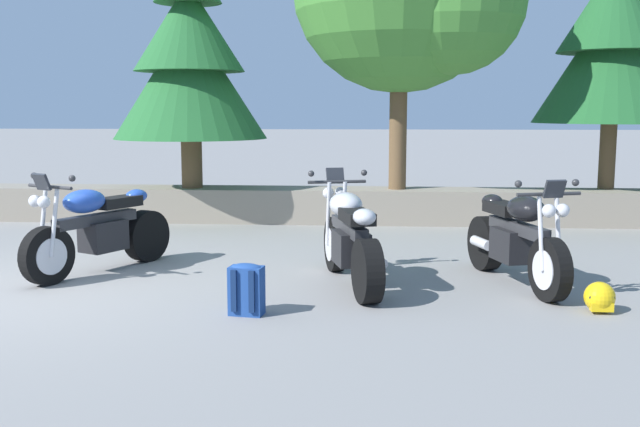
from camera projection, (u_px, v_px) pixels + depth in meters
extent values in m
plane|color=gray|center=(25.00, 290.00, 7.51)|extent=(120.00, 120.00, 0.00)
cube|color=gray|center=(159.00, 204.00, 12.21)|extent=(36.00, 0.80, 0.55)
cylinder|color=black|center=(47.00, 256.00, 7.69)|extent=(0.41, 0.62, 0.62)
cylinder|color=black|center=(146.00, 236.00, 8.90)|extent=(0.44, 0.63, 0.62)
cylinder|color=silver|center=(47.00, 256.00, 7.69)|extent=(0.32, 0.41, 0.38)
cube|color=black|center=(103.00, 236.00, 8.32)|extent=(0.50, 0.57, 0.34)
cube|color=#2D2D30|center=(96.00, 219.00, 8.21)|extent=(0.63, 1.04, 0.12)
ellipsoid|color=#2347A8|center=(84.00, 201.00, 8.05)|extent=(0.54, 0.62, 0.26)
cube|color=black|center=(118.00, 202.00, 8.46)|extent=(0.49, 0.62, 0.12)
ellipsoid|color=#2347A8|center=(136.00, 196.00, 8.71)|extent=(0.32, 0.35, 0.16)
cylinder|color=#2D2D30|center=(50.00, 187.00, 7.65)|extent=(0.60, 0.33, 0.04)
sphere|color=silver|center=(44.00, 202.00, 7.52)|extent=(0.13, 0.13, 0.13)
sphere|color=silver|center=(35.00, 201.00, 7.59)|extent=(0.13, 0.13, 0.13)
cube|color=#26282D|center=(42.00, 182.00, 7.56)|extent=(0.22, 0.18, 0.18)
cylinder|color=silver|center=(122.00, 233.00, 8.77)|extent=(0.27, 0.39, 0.11)
cylinder|color=silver|center=(54.00, 222.00, 7.62)|extent=(0.11, 0.17, 0.73)
cylinder|color=silver|center=(43.00, 221.00, 7.71)|extent=(0.11, 0.17, 0.73)
sphere|color=#2D2D30|center=(72.00, 178.00, 7.52)|extent=(0.07, 0.07, 0.07)
sphere|color=#2D2D30|center=(34.00, 176.00, 7.83)|extent=(0.07, 0.07, 0.07)
cylinder|color=black|center=(335.00, 244.00, 8.35)|extent=(0.30, 0.63, 0.62)
cylinder|color=black|center=(368.00, 271.00, 6.95)|extent=(0.34, 0.65, 0.62)
cylinder|color=silver|center=(335.00, 244.00, 8.35)|extent=(0.26, 0.41, 0.38)
cube|color=black|center=(351.00, 248.00, 7.59)|extent=(0.44, 0.55, 0.34)
cube|color=#2D2D30|center=(349.00, 227.00, 7.66)|extent=(0.43, 1.10, 0.12)
ellipsoid|color=#BCBCC1|center=(346.00, 205.00, 7.77)|extent=(0.47, 0.59, 0.26)
cube|color=black|center=(357.00, 217.00, 7.32)|extent=(0.40, 0.61, 0.12)
ellipsoid|color=#BCBCC1|center=(364.00, 217.00, 7.02)|extent=(0.29, 0.33, 0.16)
cylinder|color=#2D2D30|center=(337.00, 182.00, 8.17)|extent=(0.65, 0.21, 0.04)
sphere|color=silver|center=(328.00, 193.00, 8.32)|extent=(0.13, 0.13, 0.13)
sphere|color=silver|center=(340.00, 193.00, 8.34)|extent=(0.13, 0.13, 0.13)
cube|color=#26282D|center=(335.00, 176.00, 8.26)|extent=(0.22, 0.14, 0.18)
cylinder|color=silver|center=(377.00, 260.00, 7.21)|extent=(0.21, 0.40, 0.11)
cylinder|color=silver|center=(328.00, 213.00, 8.25)|extent=(0.09, 0.17, 0.73)
cylinder|color=silver|center=(344.00, 213.00, 8.28)|extent=(0.09, 0.17, 0.73)
sphere|color=#2D2D30|center=(311.00, 174.00, 8.06)|extent=(0.07, 0.07, 0.07)
sphere|color=#2D2D30|center=(364.00, 173.00, 8.18)|extent=(0.07, 0.07, 0.07)
cylinder|color=black|center=(550.00, 270.00, 7.02)|extent=(0.31, 0.63, 0.62)
cylinder|color=black|center=(485.00, 243.00, 8.42)|extent=(0.35, 0.65, 0.62)
cylinder|color=silver|center=(550.00, 270.00, 7.02)|extent=(0.26, 0.41, 0.38)
cube|color=black|center=(513.00, 245.00, 7.75)|extent=(0.44, 0.55, 0.34)
cube|color=#2D2D30|center=(518.00, 228.00, 7.63)|extent=(0.44, 1.10, 0.12)
ellipsoid|color=black|center=(526.00, 209.00, 7.45)|extent=(0.47, 0.59, 0.26)
cube|color=black|center=(504.00, 208.00, 7.93)|extent=(0.41, 0.61, 0.12)
ellipsoid|color=black|center=(492.00, 201.00, 8.21)|extent=(0.29, 0.33, 0.16)
cylinder|color=#2D2D30|center=(549.00, 194.00, 7.00)|extent=(0.64, 0.22, 0.04)
sphere|color=silver|center=(563.00, 210.00, 6.90)|extent=(0.13, 0.13, 0.13)
sphere|color=silver|center=(549.00, 211.00, 6.87)|extent=(0.13, 0.13, 0.13)
cube|color=#26282D|center=(555.00, 189.00, 6.89)|extent=(0.22, 0.15, 0.18)
cylinder|color=silver|center=(481.00, 243.00, 8.14)|extent=(0.21, 0.40, 0.11)
cylinder|color=silver|center=(558.00, 232.00, 7.03)|extent=(0.09, 0.17, 0.73)
cylinder|color=silver|center=(541.00, 232.00, 6.99)|extent=(0.09, 0.17, 0.73)
sphere|color=#2D2D30|center=(576.00, 183.00, 7.09)|extent=(0.07, 0.07, 0.07)
sphere|color=#2D2D30|center=(518.00, 184.00, 6.96)|extent=(0.07, 0.07, 0.07)
cube|color=navy|center=(246.00, 291.00, 6.58)|extent=(0.32, 0.22, 0.44)
cube|color=navy|center=(251.00, 292.00, 6.69)|extent=(0.24, 0.09, 0.24)
ellipsoid|color=navy|center=(246.00, 268.00, 6.55)|extent=(0.31, 0.21, 0.08)
cube|color=#10244B|center=(234.00, 291.00, 6.49)|extent=(0.05, 0.04, 0.37)
cube|color=#10244B|center=(252.00, 292.00, 6.45)|extent=(0.05, 0.04, 0.37)
sphere|color=yellow|center=(600.00, 297.00, 6.67)|extent=(0.28, 0.28, 0.28)
ellipsoid|color=black|center=(602.00, 298.00, 6.59)|extent=(0.23, 0.06, 0.12)
cube|color=yellow|center=(602.00, 307.00, 6.61)|extent=(0.20, 0.08, 0.08)
cylinder|color=brown|center=(192.00, 155.00, 12.00)|extent=(0.34, 0.34, 1.08)
cone|color=#23602D|center=(190.00, 78.00, 11.83)|extent=(2.47, 2.47, 1.95)
cone|color=#23602D|center=(188.00, 27.00, 11.71)|extent=(1.78, 1.78, 1.41)
cylinder|color=brown|center=(398.00, 128.00, 11.77)|extent=(0.28, 0.28, 1.95)
sphere|color=#428433|center=(453.00, 0.00, 10.94)|extent=(2.21, 2.21, 2.21)
cylinder|color=brown|center=(608.00, 145.00, 11.83)|extent=(0.26, 0.26, 1.42)
cone|color=#1E5628|center=(613.00, 59.00, 11.63)|extent=(2.44, 2.44, 2.02)
cone|color=#1E5628|center=(616.00, 5.00, 11.52)|extent=(1.75, 1.75, 1.46)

